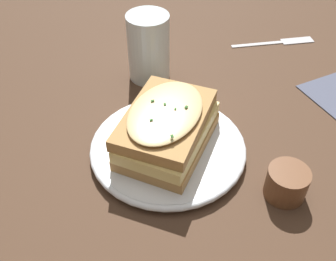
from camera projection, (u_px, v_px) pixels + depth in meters
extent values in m
plane|color=#473021|center=(181.00, 163.00, 0.56)|extent=(2.40, 2.40, 0.00)
cylinder|color=white|center=(168.00, 148.00, 0.57)|extent=(0.21, 0.21, 0.02)
torus|color=white|center=(168.00, 147.00, 0.57)|extent=(0.23, 0.23, 0.01)
cube|color=#B2844C|center=(168.00, 140.00, 0.56)|extent=(0.18, 0.18, 0.02)
cube|color=#EAD17A|center=(168.00, 131.00, 0.55)|extent=(0.18, 0.18, 0.02)
cube|color=#B2844C|center=(166.00, 119.00, 0.54)|extent=(0.18, 0.18, 0.02)
ellipsoid|color=#DBBC7F|center=(166.00, 111.00, 0.53)|extent=(0.17, 0.17, 0.01)
cube|color=#2D6028|center=(172.00, 136.00, 0.49)|extent=(0.00, 0.01, 0.00)
cube|color=#2D6028|center=(186.00, 107.00, 0.53)|extent=(0.01, 0.01, 0.00)
cube|color=#2D6028|center=(153.00, 101.00, 0.54)|extent=(0.00, 0.00, 0.00)
cube|color=#2D6028|center=(174.00, 109.00, 0.53)|extent=(0.00, 0.00, 0.00)
cube|color=#2D6028|center=(151.00, 120.00, 0.51)|extent=(0.00, 0.00, 0.00)
cube|color=#2D6028|center=(165.00, 104.00, 0.53)|extent=(0.00, 0.00, 0.00)
cylinder|color=silver|center=(149.00, 47.00, 0.68)|extent=(0.07, 0.07, 0.12)
cube|color=silver|center=(257.00, 44.00, 0.80)|extent=(0.11, 0.03, 0.00)
cube|color=silver|center=(297.00, 40.00, 0.81)|extent=(0.07, 0.03, 0.00)
cube|color=#333335|center=(301.00, 38.00, 0.81)|extent=(0.04, 0.01, 0.00)
cube|color=#333335|center=(302.00, 39.00, 0.81)|extent=(0.04, 0.01, 0.00)
cube|color=#333335|center=(303.00, 41.00, 0.81)|extent=(0.04, 0.01, 0.00)
cylinder|color=brown|center=(287.00, 183.00, 0.51)|extent=(0.05, 0.05, 0.04)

